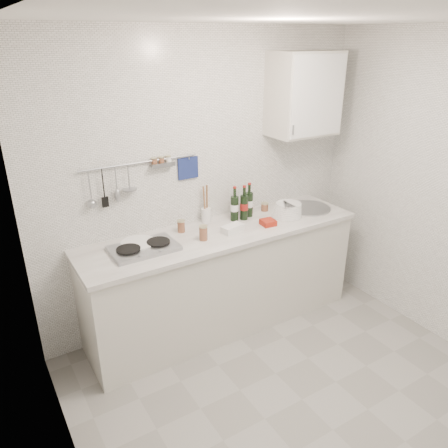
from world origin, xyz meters
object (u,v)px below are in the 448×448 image
at_px(utensil_crock, 206,213).
at_px(wall_cabinet, 304,94).
at_px(plate_stack_hob, 138,244).
at_px(plate_stack_sink, 288,210).
at_px(wine_bottles, 243,202).

bearing_deg(utensil_crock, wall_cabinet, -6.71).
height_order(plate_stack_hob, plate_stack_sink, plate_stack_sink).
xyz_separation_m(wall_cabinet, plate_stack_sink, (-0.23, -0.14, -0.98)).
distance_m(wine_bottles, utensil_crock, 0.34).
bearing_deg(plate_stack_hob, plate_stack_sink, -3.98).
relative_size(plate_stack_sink, utensil_crock, 0.86).
bearing_deg(utensil_crock, wine_bottles, -18.22).
distance_m(plate_stack_hob, wine_bottles, 1.01).
xyz_separation_m(wall_cabinet, utensil_crock, (-0.93, 0.11, -0.95)).
height_order(wall_cabinet, plate_stack_hob, wall_cabinet).
relative_size(plate_stack_sink, wine_bottles, 0.94).
distance_m(wall_cabinet, wine_bottles, 1.07).
relative_size(plate_stack_hob, plate_stack_sink, 0.97).
bearing_deg(wall_cabinet, wine_bottles, 179.36).
distance_m(wall_cabinet, plate_stack_sink, 1.01).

